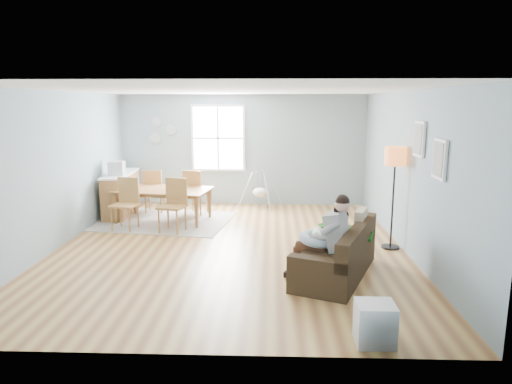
{
  "coord_description": "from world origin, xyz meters",
  "views": [
    {
      "loc": [
        0.73,
        -7.66,
        2.49
      ],
      "look_at": [
        0.45,
        -0.04,
        1.0
      ],
      "focal_mm": 32.0,
      "sensor_mm": 36.0,
      "label": 1
    }
  ],
  "objects_px": {
    "dining_table": "(163,205)",
    "father": "(327,235)",
    "chair_se": "(174,201)",
    "chair_nw": "(154,188)",
    "sofa": "(339,258)",
    "toddler": "(338,230)",
    "storage_cube": "(374,323)",
    "counter": "(121,193)",
    "floor_lamp": "(395,165)",
    "monitor": "(116,168)",
    "baby_swing": "(260,192)",
    "chair_sw": "(126,200)",
    "chair_ne": "(194,189)"
  },
  "relations": [
    {
      "from": "dining_table",
      "to": "father",
      "type": "bearing_deg",
      "value": -36.99
    },
    {
      "from": "chair_se",
      "to": "chair_nw",
      "type": "distance_m",
      "value": 1.68
    },
    {
      "from": "sofa",
      "to": "dining_table",
      "type": "relative_size",
      "value": 1.05
    },
    {
      "from": "sofa",
      "to": "toddler",
      "type": "bearing_deg",
      "value": 89.59
    },
    {
      "from": "storage_cube",
      "to": "counter",
      "type": "relative_size",
      "value": 0.26
    },
    {
      "from": "father",
      "to": "dining_table",
      "type": "xyz_separation_m",
      "value": [
        -3.09,
        3.23,
        -0.32
      ]
    },
    {
      "from": "floor_lamp",
      "to": "counter",
      "type": "bearing_deg",
      "value": 157.17
    },
    {
      "from": "sofa",
      "to": "monitor",
      "type": "bearing_deg",
      "value": 142.74
    },
    {
      "from": "monitor",
      "to": "baby_swing",
      "type": "bearing_deg",
      "value": 18.65
    },
    {
      "from": "toddler",
      "to": "chair_sw",
      "type": "relative_size",
      "value": 0.72
    },
    {
      "from": "floor_lamp",
      "to": "chair_ne",
      "type": "bearing_deg",
      "value": 149.04
    },
    {
      "from": "chair_se",
      "to": "chair_ne",
      "type": "bearing_deg",
      "value": 82.7
    },
    {
      "from": "chair_nw",
      "to": "toddler",
      "type": "bearing_deg",
      "value": -44.1
    },
    {
      "from": "father",
      "to": "monitor",
      "type": "height_order",
      "value": "father"
    },
    {
      "from": "chair_ne",
      "to": "monitor",
      "type": "height_order",
      "value": "monitor"
    },
    {
      "from": "chair_ne",
      "to": "chair_sw",
      "type": "bearing_deg",
      "value": -134.05
    },
    {
      "from": "father",
      "to": "toddler",
      "type": "bearing_deg",
      "value": 61.6
    },
    {
      "from": "toddler",
      "to": "chair_se",
      "type": "bearing_deg",
      "value": 144.28
    },
    {
      "from": "dining_table",
      "to": "monitor",
      "type": "xyz_separation_m",
      "value": [
        -1.07,
        0.31,
        0.75
      ]
    },
    {
      "from": "dining_table",
      "to": "chair_ne",
      "type": "height_order",
      "value": "chair_ne"
    },
    {
      "from": "father",
      "to": "floor_lamp",
      "type": "bearing_deg",
      "value": 49.67
    },
    {
      "from": "storage_cube",
      "to": "dining_table",
      "type": "relative_size",
      "value": 0.22
    },
    {
      "from": "baby_swing",
      "to": "floor_lamp",
      "type": "bearing_deg",
      "value": -52.16
    },
    {
      "from": "toddler",
      "to": "floor_lamp",
      "type": "distance_m",
      "value": 1.78
    },
    {
      "from": "chair_se",
      "to": "chair_nw",
      "type": "height_order",
      "value": "chair_se"
    },
    {
      "from": "toddler",
      "to": "storage_cube",
      "type": "bearing_deg",
      "value": -87.4
    },
    {
      "from": "chair_sw",
      "to": "chair_ne",
      "type": "height_order",
      "value": "chair_sw"
    },
    {
      "from": "dining_table",
      "to": "baby_swing",
      "type": "xyz_separation_m",
      "value": [
        2.04,
        1.35,
        0.05
      ]
    },
    {
      "from": "chair_se",
      "to": "counter",
      "type": "height_order",
      "value": "chair_se"
    },
    {
      "from": "toddler",
      "to": "baby_swing",
      "type": "xyz_separation_m",
      "value": [
        -1.27,
        4.18,
        -0.25
      ]
    },
    {
      "from": "sofa",
      "to": "chair_ne",
      "type": "distance_m",
      "value": 4.55
    },
    {
      "from": "chair_se",
      "to": "chair_ne",
      "type": "xyz_separation_m",
      "value": [
        0.17,
        1.35,
        -0.01
      ]
    },
    {
      "from": "storage_cube",
      "to": "chair_sw",
      "type": "relative_size",
      "value": 0.43
    },
    {
      "from": "floor_lamp",
      "to": "chair_sw",
      "type": "relative_size",
      "value": 1.72
    },
    {
      "from": "chair_se",
      "to": "counter",
      "type": "relative_size",
      "value": 0.61
    },
    {
      "from": "sofa",
      "to": "dining_table",
      "type": "xyz_separation_m",
      "value": [
        -3.31,
        3.02,
        0.08
      ]
    },
    {
      "from": "dining_table",
      "to": "chair_sw",
      "type": "relative_size",
      "value": 1.92
    },
    {
      "from": "floor_lamp",
      "to": "chair_ne",
      "type": "xyz_separation_m",
      "value": [
        -3.82,
        2.29,
        -0.88
      ]
    },
    {
      "from": "sofa",
      "to": "monitor",
      "type": "height_order",
      "value": "monitor"
    },
    {
      "from": "dining_table",
      "to": "monitor",
      "type": "relative_size",
      "value": 5.69
    },
    {
      "from": "toddler",
      "to": "baby_swing",
      "type": "height_order",
      "value": "toddler"
    },
    {
      "from": "toddler",
      "to": "chair_ne",
      "type": "bearing_deg",
      "value": 128.51
    },
    {
      "from": "chair_sw",
      "to": "chair_nw",
      "type": "relative_size",
      "value": 1.03
    },
    {
      "from": "toddler",
      "to": "floor_lamp",
      "type": "relative_size",
      "value": 0.42
    },
    {
      "from": "father",
      "to": "baby_swing",
      "type": "xyz_separation_m",
      "value": [
        -1.06,
        4.58,
        -0.27
      ]
    },
    {
      "from": "chair_nw",
      "to": "baby_swing",
      "type": "relative_size",
      "value": 0.91
    },
    {
      "from": "chair_nw",
      "to": "counter",
      "type": "xyz_separation_m",
      "value": [
        -0.72,
        -0.12,
        -0.1
      ]
    },
    {
      "from": "sofa",
      "to": "chair_nw",
      "type": "relative_size",
      "value": 2.06
    },
    {
      "from": "father",
      "to": "chair_se",
      "type": "xyz_separation_m",
      "value": [
        -2.69,
        2.49,
        -0.07
      ]
    },
    {
      "from": "toddler",
      "to": "chair_ne",
      "type": "relative_size",
      "value": 0.72
    }
  ]
}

